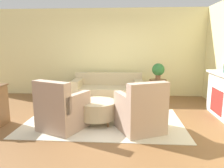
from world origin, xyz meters
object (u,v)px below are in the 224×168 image
(armchair_left, at_px, (61,111))
(potted_plant_on_side_table, at_px, (158,70))
(side_table, at_px, (158,87))
(potted_plant_floor, at_px, (51,90))
(ottoman_table, at_px, (97,109))
(couch, at_px, (108,90))
(armchair_right, at_px, (141,113))

(armchair_left, relative_size, potted_plant_on_side_table, 2.23)
(armchair_left, height_order, side_table, armchair_left)
(potted_plant_floor, bearing_deg, ottoman_table, -46.06)
(couch, distance_m, armchair_left, 2.56)
(potted_plant_on_side_table, bearing_deg, side_table, 0.00)
(side_table, height_order, potted_plant_floor, side_table)
(ottoman_table, distance_m, potted_plant_floor, 2.25)
(armchair_right, bearing_deg, side_table, 74.81)
(ottoman_table, distance_m, side_table, 2.41)
(potted_plant_floor, bearing_deg, armchair_left, -65.86)
(couch, height_order, armchair_right, armchair_right)
(side_table, distance_m, potted_plant_on_side_table, 0.50)
(ottoman_table, xyz_separation_m, side_table, (1.54, 1.85, 0.14))
(ottoman_table, xyz_separation_m, potted_plant_floor, (-1.56, 1.62, 0.05))
(ottoman_table, xyz_separation_m, potted_plant_on_side_table, (1.54, 1.85, 0.64))
(ottoman_table, distance_m, potted_plant_on_side_table, 2.49)
(armchair_left, distance_m, potted_plant_on_side_table, 3.20)
(ottoman_table, bearing_deg, potted_plant_floor, 133.94)
(armchair_right, bearing_deg, armchair_left, -180.00)
(couch, xyz_separation_m, potted_plant_floor, (-1.62, -0.42, 0.06))
(ottoman_table, bearing_deg, couch, 88.44)
(armchair_left, height_order, armchair_right, same)
(ottoman_table, relative_size, potted_plant_floor, 1.34)
(couch, relative_size, armchair_right, 1.98)
(side_table, bearing_deg, armchair_right, -105.19)
(armchair_left, height_order, potted_plant_on_side_table, potted_plant_on_side_table)
(couch, relative_size, potted_plant_floor, 3.26)
(side_table, bearing_deg, ottoman_table, -129.70)
(armchair_right, bearing_deg, ottoman_table, 155.55)
(couch, relative_size, armchair_left, 1.98)
(armchair_left, bearing_deg, potted_plant_on_side_table, 46.10)
(armchair_right, height_order, side_table, armchair_right)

